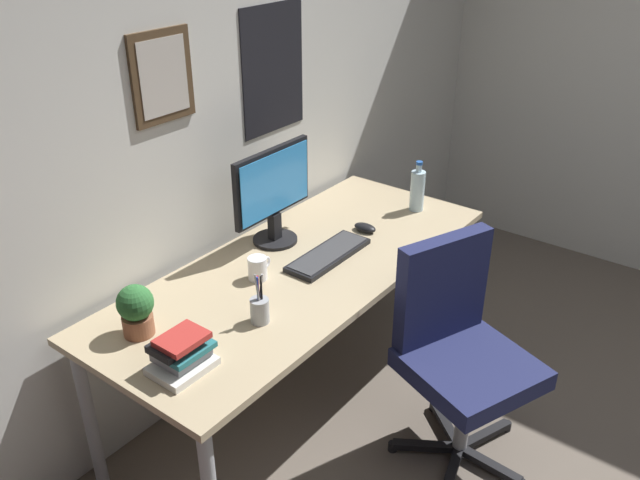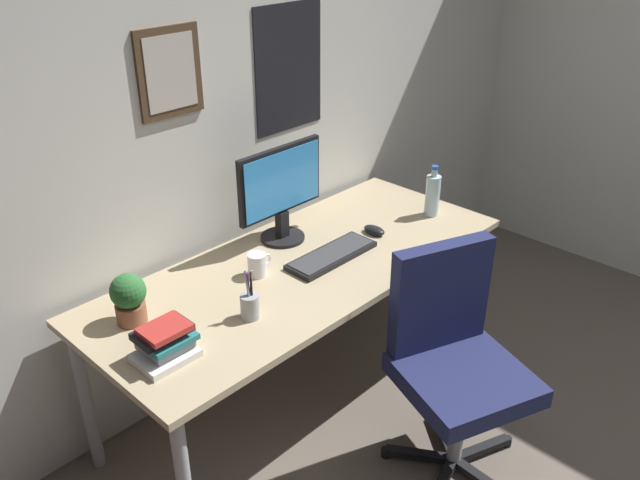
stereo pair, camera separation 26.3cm
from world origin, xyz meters
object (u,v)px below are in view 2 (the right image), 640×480
Objects in this scene: coffee_mug_near at (258,264)px; pen_cup at (250,305)px; keyboard at (332,255)px; monitor at (281,190)px; computer_mouse at (374,230)px; potted_plant at (129,297)px; office_chair at (454,354)px; water_bottle at (433,195)px; book_stack_left at (165,342)px.

pen_cup reaches higher than coffee_mug_near.
coffee_mug_near is (-0.31, 0.12, 0.04)m from keyboard.
monitor reaches higher than computer_mouse.
potted_plant is at bearing 166.39° from keyboard.
keyboard is 0.54m from pen_cup.
office_chair is at bearing -65.16° from coffee_mug_near.
coffee_mug_near is at bearing 158.59° from keyboard.
potted_plant is at bearing 171.19° from coffee_mug_near.
water_bottle is 1.23× the size of book_stack_left.
keyboard is 2.10× the size of book_stack_left.
computer_mouse is at bearing 3.34° from book_stack_left.
water_bottle is 1.29× the size of potted_plant.
water_bottle is 2.18× the size of coffee_mug_near.
office_chair is at bearing -43.31° from pen_cup.
pen_cup is at bearing -4.91° from book_stack_left.
water_bottle is at bearing -26.84° from monitor.
computer_mouse is at bearing 2.28° from keyboard.
water_bottle is 1.26× the size of pen_cup.
water_bottle is at bearing 1.38° from pen_cup.
office_chair is at bearing -31.67° from book_stack_left.
coffee_mug_near reaches higher than keyboard.
office_chair reaches higher than book_stack_left.
water_bottle reaches higher than coffee_mug_near.
computer_mouse is at bearing -10.23° from coffee_mug_near.
pen_cup is (-0.57, 0.53, 0.25)m from office_chair.
monitor is 0.66m from pen_cup.
monitor reaches higher than coffee_mug_near.
monitor is at bearing 29.07° from coffee_mug_near.
office_chair reaches higher than coffee_mug_near.
book_stack_left reaches higher than computer_mouse.
keyboard is 0.34m from coffee_mug_near.
book_stack_left reaches higher than coffee_mug_near.
coffee_mug_near is (-0.96, 0.18, -0.06)m from water_bottle.
office_chair is 2.07× the size of monitor.
keyboard is at bearing -21.41° from coffee_mug_near.
monitor is at bearing 5.31° from potted_plant.
potted_plant is 0.95× the size of book_stack_left.
pen_cup is (-0.53, -0.09, 0.04)m from keyboard.
keyboard is at bearing -177.72° from computer_mouse.
office_chair is 0.89m from water_bottle.
monitor is at bearing 93.56° from office_chair.
water_bottle is (0.67, -0.34, -0.13)m from monitor.
computer_mouse is (0.32, -0.27, -0.22)m from monitor.
book_stack_left is at bearing 148.33° from office_chair.
computer_mouse is (0.30, 0.01, 0.01)m from keyboard.
book_stack_left is (-1.18, -0.07, 0.04)m from computer_mouse.
office_chair is at bearing -113.02° from computer_mouse.
potted_plant is (-1.50, 0.26, -0.00)m from water_bottle.
potted_plant reaches higher than keyboard.
keyboard is at bearing 3.70° from book_stack_left.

